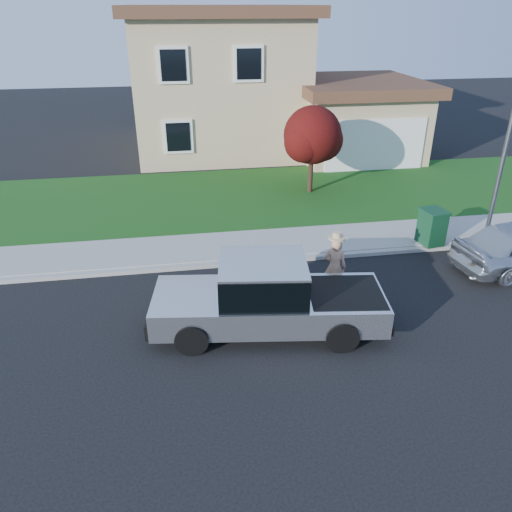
{
  "coord_description": "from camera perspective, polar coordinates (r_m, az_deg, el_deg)",
  "views": [
    {
      "loc": [
        -2.37,
        -10.05,
        6.9
      ],
      "look_at": [
        -0.55,
        1.04,
        1.2
      ],
      "focal_mm": 35.0,
      "sensor_mm": 36.0,
      "label": 1
    }
  ],
  "objects": [
    {
      "name": "ground",
      "position": [
        12.42,
        3.32,
        -6.91
      ],
      "size": [
        80.0,
        80.0,
        0.0
      ],
      "primitive_type": "plane",
      "color": "black",
      "rests_on": "ground"
    },
    {
      "name": "curb",
      "position": [
        15.03,
        4.7,
        -0.28
      ],
      "size": [
        40.0,
        0.2,
        0.12
      ],
      "primitive_type": "cube",
      "color": "gray",
      "rests_on": "ground"
    },
    {
      "name": "sidewalk",
      "position": [
        15.98,
        3.78,
        1.54
      ],
      "size": [
        40.0,
        2.0,
        0.15
      ],
      "primitive_type": "cube",
      "color": "gray",
      "rests_on": "ground"
    },
    {
      "name": "lawn",
      "position": [
        20.06,
        0.94,
        6.91
      ],
      "size": [
        40.0,
        7.0,
        0.1
      ],
      "primitive_type": "cube",
      "color": "#123E11",
      "rests_on": "ground"
    },
    {
      "name": "house",
      "position": [
        26.95,
        -1.43,
        18.91
      ],
      "size": [
        14.0,
        11.3,
        6.85
      ],
      "color": "tan",
      "rests_on": "ground"
    },
    {
      "name": "pickup_truck",
      "position": [
        11.52,
        1.33,
        -4.89
      ],
      "size": [
        5.65,
        2.55,
        1.79
      ],
      "rotation": [
        0.0,
        0.0,
        -0.13
      ],
      "color": "black",
      "rests_on": "ground"
    },
    {
      "name": "woman",
      "position": [
        12.99,
        8.97,
        -1.15
      ],
      "size": [
        0.71,
        0.6,
        1.82
      ],
      "rotation": [
        0.0,
        0.0,
        2.75
      ],
      "color": "tan",
      "rests_on": "ground"
    },
    {
      "name": "ornamental_tree",
      "position": [
        19.91,
        6.55,
        13.27
      ],
      "size": [
        2.48,
        2.23,
        3.4
      ],
      "color": "black",
      "rests_on": "lawn"
    },
    {
      "name": "trash_bin",
      "position": [
        16.45,
        19.47,
        3.18
      ],
      "size": [
        0.8,
        0.88,
        1.11
      ],
      "rotation": [
        0.0,
        0.0,
        0.16
      ],
      "color": "#0E361D",
      "rests_on": "sidewalk"
    },
    {
      "name": "street_lamp",
      "position": [
        16.26,
        26.71,
        10.64
      ],
      "size": [
        0.28,
        0.71,
        5.48
      ],
      "rotation": [
        0.0,
        0.0,
        0.07
      ],
      "color": "slate",
      "rests_on": "ground"
    }
  ]
}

